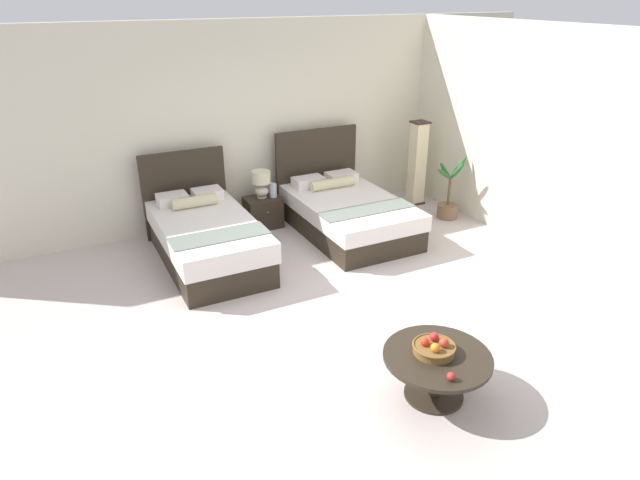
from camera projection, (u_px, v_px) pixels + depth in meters
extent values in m
cube|color=beige|center=(340.00, 302.00, 6.28)|extent=(9.82, 9.44, 0.02)
cube|color=beige|center=(246.00, 124.00, 8.05)|extent=(9.82, 0.12, 2.88)
cube|color=beige|center=(534.00, 139.00, 7.28)|extent=(0.12, 5.04, 2.88)
cube|color=#2D251A|center=(209.00, 251.00, 7.10)|extent=(1.10, 2.06, 0.33)
cube|color=silver|center=(207.00, 230.00, 6.98)|extent=(1.14, 2.10, 0.26)
cube|color=#2D251A|center=(185.00, 193.00, 7.78)|extent=(1.17, 0.06, 1.23)
cube|color=silver|center=(172.00, 199.00, 7.42)|extent=(0.39, 0.30, 0.14)
cube|color=white|center=(207.00, 194.00, 7.62)|extent=(0.39, 0.30, 0.14)
cylinder|color=beige|center=(195.00, 202.00, 7.32)|extent=(0.60, 0.15, 0.15)
cube|color=slate|center=(220.00, 236.00, 6.48)|extent=(1.15, 0.40, 0.01)
cube|color=#2D251A|center=(349.00, 224.00, 7.95)|extent=(1.27, 2.04, 0.31)
cube|color=silver|center=(350.00, 206.00, 7.84)|extent=(1.31, 2.08, 0.22)
cube|color=#2D251A|center=(317.00, 171.00, 8.60)|extent=(1.35, 0.06, 1.32)
cube|color=white|center=(309.00, 182.00, 8.27)|extent=(0.46, 0.30, 0.14)
cube|color=white|center=(341.00, 177.00, 8.50)|extent=(0.46, 0.30, 0.14)
cylinder|color=beige|center=(332.00, 184.00, 8.19)|extent=(0.70, 0.15, 0.15)
cube|color=slate|center=(367.00, 210.00, 7.41)|extent=(1.33, 0.38, 0.01)
cube|color=#2D251A|center=(263.00, 212.00, 8.17)|extent=(0.52, 0.38, 0.46)
sphere|color=tan|center=(268.00, 212.00, 7.98)|extent=(0.02, 0.02, 0.02)
cylinder|color=beige|center=(262.00, 197.00, 8.09)|extent=(0.14, 0.14, 0.02)
ellipsoid|color=beige|center=(262.00, 191.00, 8.05)|extent=(0.20, 0.20, 0.16)
cylinder|color=#99844C|center=(261.00, 184.00, 8.01)|extent=(0.02, 0.02, 0.04)
cylinder|color=beige|center=(261.00, 177.00, 7.96)|extent=(0.27, 0.27, 0.18)
cylinder|color=#B3BDD0|center=(273.00, 191.00, 8.07)|extent=(0.11, 0.11, 0.19)
torus|color=#B3BDD0|center=(273.00, 184.00, 8.02)|extent=(0.10, 0.10, 0.01)
cylinder|color=#2D251A|center=(433.00, 394.00, 4.82)|extent=(0.51, 0.51, 0.02)
cylinder|color=#2D251A|center=(435.00, 377.00, 4.75)|extent=(0.12, 0.12, 0.39)
cylinder|color=#2D251A|center=(437.00, 357.00, 4.66)|extent=(0.92, 0.92, 0.04)
cylinder|color=brown|center=(434.00, 349.00, 4.67)|extent=(0.35, 0.35, 0.07)
torus|color=brown|center=(434.00, 346.00, 4.65)|extent=(0.37, 0.37, 0.02)
sphere|color=red|center=(434.00, 337.00, 4.71)|extent=(0.08, 0.08, 0.08)
sphere|color=red|center=(425.00, 342.00, 4.65)|extent=(0.07, 0.07, 0.07)
sphere|color=orange|center=(435.00, 348.00, 4.57)|extent=(0.08, 0.08, 0.08)
sphere|color=#BA3B23|center=(444.00, 343.00, 4.63)|extent=(0.08, 0.08, 0.08)
sphere|color=red|center=(451.00, 376.00, 4.34)|extent=(0.07, 0.07, 0.07)
cube|color=#372325|center=(414.00, 202.00, 9.17)|extent=(0.25, 0.25, 0.03)
cube|color=beige|center=(417.00, 163.00, 8.89)|extent=(0.21, 0.21, 1.30)
cube|color=#372325|center=(420.00, 122.00, 8.62)|extent=(0.25, 0.25, 0.02)
cylinder|color=brown|center=(447.00, 211.00, 8.55)|extent=(0.31, 0.31, 0.21)
cylinder|color=brown|center=(449.00, 192.00, 8.42)|extent=(0.04, 0.04, 0.42)
ellipsoid|color=#275F2A|center=(459.00, 168.00, 8.32)|extent=(0.31, 0.06, 0.35)
ellipsoid|color=#275F2A|center=(445.00, 171.00, 8.38)|extent=(0.10, 0.27, 0.25)
ellipsoid|color=#275F2A|center=(444.00, 174.00, 8.20)|extent=(0.35, 0.13, 0.27)
ellipsoid|color=#275F2A|center=(457.00, 171.00, 8.18)|extent=(0.09, 0.28, 0.34)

